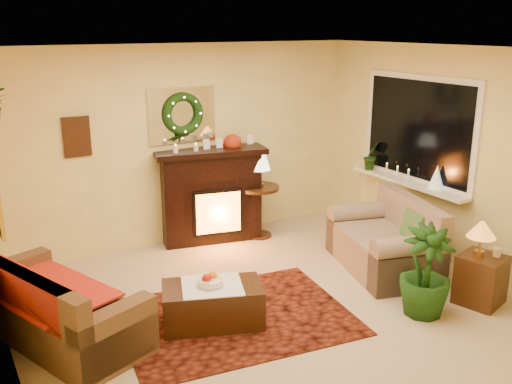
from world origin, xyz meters
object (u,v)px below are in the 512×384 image
fireplace (211,201)px  coffee_table (212,304)px  sofa (58,295)px  side_table_round (259,214)px  loveseat (383,235)px  end_table_square (481,279)px

fireplace → coffee_table: bearing=-103.9°
sofa → coffee_table: sofa is taller
sofa → side_table_round: (2.95, 1.35, -0.10)m
loveseat → side_table_round: (-0.72, 1.68, -0.09)m
sofa → loveseat: size_ratio=1.23×
coffee_table → sofa: bearing=-179.7°
sofa → loveseat: bearing=-25.8°
fireplace → loveseat: 2.33m
fireplace → coffee_table: fireplace is taller
loveseat → side_table_round: size_ratio=2.07×
fireplace → side_table_round: size_ratio=1.81×
loveseat → coffee_table: loveseat is taller
coffee_table → loveseat: bearing=24.6°
side_table_round → coffee_table: bearing=-131.2°
end_table_square → coffee_table: 2.81m
fireplace → side_table_round: (0.62, -0.21, -0.23)m
loveseat → side_table_round: 1.83m
fireplace → side_table_round: fireplace is taller
fireplace → coffee_table: size_ratio=1.36×
loveseat → side_table_round: loveseat is taller
end_table_square → coffee_table: bearing=158.7°
fireplace → loveseat: (1.35, -1.89, -0.13)m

